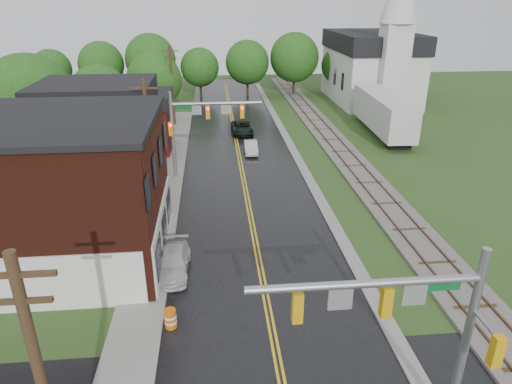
{
  "coord_description": "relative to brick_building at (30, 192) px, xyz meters",
  "views": [
    {
      "loc": [
        -2.31,
        -8.96,
        14.07
      ],
      "look_at": [
        0.02,
        15.35,
        3.5
      ],
      "focal_mm": 32.0,
      "sensor_mm": 36.0,
      "label": 1
    }
  ],
  "objects": [
    {
      "name": "curb_right",
      "position": [
        17.88,
        20.0,
        -4.15
      ],
      "size": [
        0.8,
        70.0,
        0.12
      ],
      "primitive_type": "cube",
      "color": "gray",
      "rests_on": "ground"
    },
    {
      "name": "railroad",
      "position": [
        22.48,
        20.0,
        -4.05
      ],
      "size": [
        3.2,
        80.0,
        0.3
      ],
      "color": "#59544C",
      "rests_on": "ground"
    },
    {
      "name": "tree_left_e",
      "position": [
        3.64,
        30.9,
        0.66
      ],
      "size": [
        6.4,
        6.4,
        8.16
      ],
      "color": "black",
      "rests_on": "ground"
    },
    {
      "name": "brick_building",
      "position": [
        0.0,
        0.0,
        0.0
      ],
      "size": [
        14.3,
        10.3,
        8.3
      ],
      "color": "#43170E",
      "rests_on": "ground"
    },
    {
      "name": "semi_trailer",
      "position": [
        28.49,
        23.12,
        -1.66
      ],
      "size": [
        3.59,
        13.91,
        4.25
      ],
      "color": "black",
      "rests_on": "ground"
    },
    {
      "name": "suv_dark",
      "position": [
        13.28,
        24.65,
        -3.49
      ],
      "size": [
        2.31,
        4.82,
        1.33
      ],
      "primitive_type": "imported",
      "rotation": [
        0.0,
        0.0,
        0.02
      ],
      "color": "black",
      "rests_on": "ground"
    },
    {
      "name": "utility_pole_c",
      "position": [
        5.68,
        29.0,
        0.57
      ],
      "size": [
        1.8,
        0.28,
        9.0
      ],
      "color": "#382616",
      "rests_on": "ground"
    },
    {
      "name": "pickup_white",
      "position": [
        7.68,
        -2.23,
        -3.54
      ],
      "size": [
        1.83,
        4.28,
        1.23
      ],
      "primitive_type": "imported",
      "rotation": [
        0.0,
        0.0,
        -0.03
      ],
      "color": "silver",
      "rests_on": "ground"
    },
    {
      "name": "sedan_silver",
      "position": [
        13.67,
        17.93,
        -3.57
      ],
      "size": [
        1.29,
        3.56,
        1.17
      ],
      "primitive_type": "imported",
      "rotation": [
        0.0,
        0.0,
        -0.01
      ],
      "color": "#B7B7BC",
      "rests_on": "ground"
    },
    {
      "name": "construction_barrel",
      "position": [
        7.88,
        -6.86,
        -3.67
      ],
      "size": [
        0.64,
        0.64,
        0.97
      ],
      "primitive_type": "cylinder",
      "rotation": [
        0.0,
        0.0,
        0.2
      ],
      "color": "#D95C09",
      "rests_on": "ground"
    },
    {
      "name": "traffic_signal_near",
      "position": [
        15.96,
        -13.0,
        0.82
      ],
      "size": [
        7.34,
        0.3,
        7.2
      ],
      "color": "gray",
      "rests_on": "ground"
    },
    {
      "name": "tree_left_c",
      "position": [
        -1.36,
        24.9,
        0.36
      ],
      "size": [
        6.0,
        6.0,
        7.65
      ],
      "color": "black",
      "rests_on": "ground"
    },
    {
      "name": "yellow_house",
      "position": [
        1.48,
        11.0,
        -0.95
      ],
      "size": [
        8.0,
        7.0,
        6.4
      ],
      "primitive_type": "cube",
      "color": "tan",
      "rests_on": "ground"
    },
    {
      "name": "sidewalk_left",
      "position": [
        6.28,
        10.0,
        -4.15
      ],
      "size": [
        2.4,
        50.0,
        0.12
      ],
      "primitive_type": "cube",
      "color": "gray",
      "rests_on": "ground"
    },
    {
      "name": "utility_pole_b",
      "position": [
        5.68,
        7.0,
        0.57
      ],
      "size": [
        1.8,
        0.28,
        9.0
      ],
      "color": "#382616",
      "rests_on": "ground"
    },
    {
      "name": "tree_left_b",
      "position": [
        -5.36,
        16.9,
        1.57
      ],
      "size": [
        7.6,
        7.6,
        9.69
      ],
      "color": "black",
      "rests_on": "ground"
    },
    {
      "name": "main_road",
      "position": [
        12.48,
        15.0,
        -4.15
      ],
      "size": [
        10.0,
        90.0,
        0.02
      ],
      "primitive_type": "cube",
      "color": "black",
      "rests_on": "ground"
    },
    {
      "name": "darkred_building",
      "position": [
        2.48,
        20.0,
        -1.95
      ],
      "size": [
        7.0,
        6.0,
        4.4
      ],
      "primitive_type": "cube",
      "color": "#3F0F0C",
      "rests_on": "ground"
    },
    {
      "name": "traffic_signal_far",
      "position": [
        9.01,
        12.0,
        0.82
      ],
      "size": [
        7.34,
        0.43,
        7.2
      ],
      "color": "gray",
      "rests_on": "ground"
    },
    {
      "name": "church",
      "position": [
        32.48,
        38.74,
        1.68
      ],
      "size": [
        10.4,
        18.4,
        20.0
      ],
      "color": "silver",
      "rests_on": "ground"
    }
  ]
}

